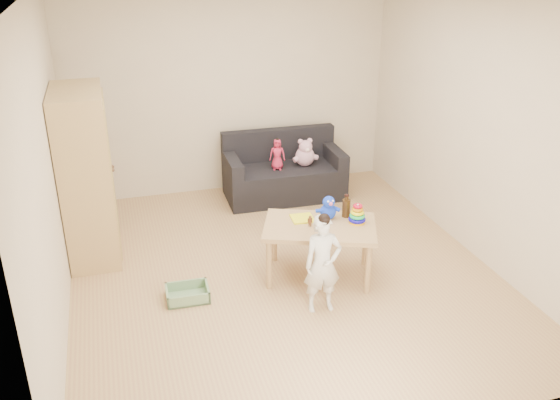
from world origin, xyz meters
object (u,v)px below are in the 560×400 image
object	(u,v)px
toddler	(323,265)
sofa	(284,182)
play_table	(319,251)
wardrobe	(86,176)

from	to	relation	value
toddler	sofa	bearing A→B (deg)	83.83
play_table	toddler	bearing A→B (deg)	-107.28
play_table	toddler	size ratio (longest dim) A/B	1.18
wardrobe	play_table	xyz separation A→B (m)	(2.06, -1.10, -0.59)
sofa	play_table	size ratio (longest dim) A/B	1.40
wardrobe	toddler	size ratio (longest dim) A/B	1.96
sofa	play_table	world-z (taller)	play_table
sofa	toddler	bearing A→B (deg)	-98.05
toddler	play_table	bearing A→B (deg)	75.80
wardrobe	sofa	world-z (taller)	wardrobe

